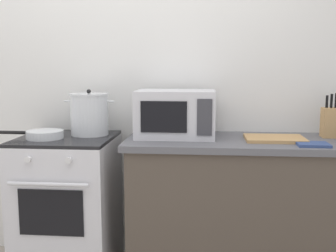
# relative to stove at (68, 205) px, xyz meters

# --- Properties ---
(back_wall) EXTENTS (4.40, 0.10, 2.50)m
(back_wall) POSITION_rel_stove_xyz_m (0.65, 0.37, 0.79)
(back_wall) COLOR silver
(back_wall) RESTS_ON ground_plane
(lower_cabinet_right) EXTENTS (1.64, 0.56, 0.88)m
(lower_cabinet_right) POSITION_rel_stove_xyz_m (1.25, 0.02, -0.02)
(lower_cabinet_right) COLOR #4C4238
(lower_cabinet_right) RESTS_ON ground_plane
(countertop_right) EXTENTS (1.70, 0.60, 0.04)m
(countertop_right) POSITION_rel_stove_xyz_m (1.25, 0.02, 0.44)
(countertop_right) COLOR #59595E
(countertop_right) RESTS_ON lower_cabinet_right
(stove) EXTENTS (0.60, 0.64, 0.92)m
(stove) POSITION_rel_stove_xyz_m (0.00, 0.00, 0.00)
(stove) COLOR silver
(stove) RESTS_ON ground_plane
(stock_pot) EXTENTS (0.34, 0.25, 0.30)m
(stock_pot) POSITION_rel_stove_xyz_m (0.13, 0.10, 0.60)
(stock_pot) COLOR silver
(stock_pot) RESTS_ON stove
(frying_pan) EXTENTS (0.43, 0.23, 0.05)m
(frying_pan) POSITION_rel_stove_xyz_m (-0.12, -0.07, 0.48)
(frying_pan) COLOR silver
(frying_pan) RESTS_ON stove
(microwave) EXTENTS (0.50, 0.37, 0.30)m
(microwave) POSITION_rel_stove_xyz_m (0.71, 0.08, 0.61)
(microwave) COLOR silver
(microwave) RESTS_ON countertop_right
(cutting_board) EXTENTS (0.36, 0.26, 0.02)m
(cutting_board) POSITION_rel_stove_xyz_m (1.32, 0.00, 0.47)
(cutting_board) COLOR tan
(cutting_board) RESTS_ON countertop_right
(knife_block) EXTENTS (0.13, 0.10, 0.28)m
(knife_block) POSITION_rel_stove_xyz_m (1.71, 0.14, 0.56)
(knife_block) COLOR tan
(knife_block) RESTS_ON countertop_right
(oven_mitt) EXTENTS (0.18, 0.14, 0.02)m
(oven_mitt) POSITION_rel_stove_xyz_m (1.51, -0.16, 0.47)
(oven_mitt) COLOR #33477A
(oven_mitt) RESTS_ON countertop_right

